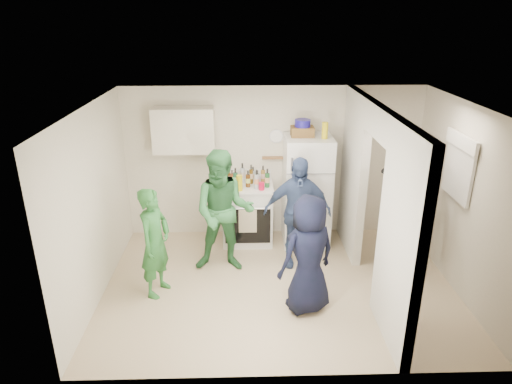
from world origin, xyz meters
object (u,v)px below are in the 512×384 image
person_green_center (224,212)px  person_navy (308,255)px  stove (247,213)px  yellow_cup_stack_top (325,130)px  wicker_basket (302,131)px  fridge (307,191)px  person_nook (401,217)px  person_green_left (155,243)px  blue_bowl (303,123)px  person_denim (297,212)px

person_green_center → person_navy: person_green_center is taller
stove → yellow_cup_stack_top: bearing=-6.3°
wicker_basket → person_navy: bearing=-93.7°
person_green_center → person_navy: 1.49m
fridge → wicker_basket: size_ratio=5.07×
yellow_cup_stack_top → person_green_center: size_ratio=0.14×
stove → fridge: bearing=-1.8°
yellow_cup_stack_top → person_nook: bearing=-44.5°
yellow_cup_stack_top → person_nook: 1.68m
fridge → person_green_left: (-2.17, -1.44, -0.13)m
fridge → blue_bowl: blue_bowl is taller
wicker_basket → person_denim: size_ratio=0.21×
person_navy → fridge: bearing=-123.6°
fridge → blue_bowl: 1.10m
wicker_basket → person_nook: bearing=-40.5°
stove → person_denim: (0.72, -0.75, 0.35)m
fridge → person_denim: size_ratio=1.06×
wicker_basket → yellow_cup_stack_top: yellow_cup_stack_top is taller
person_green_left → person_denim: 2.07m
person_green_left → person_nook: person_nook is taller
stove → wicker_basket: size_ratio=2.80×
person_green_center → person_denim: (1.06, 0.12, -0.07)m
person_green_left → person_navy: bearing=-81.0°
stove → fridge: 1.03m
fridge → person_denim: bearing=-107.7°
fridge → person_nook: person_nook is taller
yellow_cup_stack_top → person_green_left: bearing=-150.7°
fridge → person_nook: size_ratio=1.00×
person_denim → person_green_left: bearing=-157.8°
blue_bowl → person_green_left: blue_bowl is taller
stove → person_denim: bearing=-46.3°
stove → person_navy: size_ratio=0.63×
wicker_basket → blue_bowl: blue_bowl is taller
stove → person_navy: (0.73, -1.89, 0.29)m
person_navy → wicker_basket: bearing=-120.5°
person_green_center → person_denim: bearing=9.1°
yellow_cup_stack_top → person_nook: (0.96, -0.94, -1.01)m
yellow_cup_stack_top → person_denim: size_ratio=0.15×
person_green_left → person_nook: 3.38m
person_green_center → person_navy: bearing=-40.7°
yellow_cup_stack_top → person_green_left: size_ratio=0.17×
fridge → yellow_cup_stack_top: bearing=-24.4°
yellow_cup_stack_top → person_navy: bearing=-104.1°
stove → person_nook: size_ratio=0.55×
person_navy → yellow_cup_stack_top: bearing=-130.9°
wicker_basket → person_green_left: wicker_basket is taller
yellow_cup_stack_top → person_denim: (-0.45, -0.62, -1.06)m
fridge → yellow_cup_stack_top: yellow_cup_stack_top is taller
person_green_left → person_green_center: (0.88, 0.60, 0.16)m
person_green_left → blue_bowl: bearing=-33.1°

